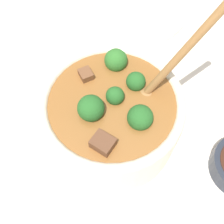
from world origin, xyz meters
TOP-DOWN VIEW (x-y plane):
  - ground_plane at (0.00, 0.00)m, footprint 4.00×4.00m
  - stew_bowl at (-0.00, -0.00)m, footprint 0.23×0.26m
  - empty_plate at (0.16, -0.30)m, footprint 0.25×0.25m

SIDE VIEW (x-z plane):
  - ground_plane at x=0.00m, z-range 0.00..0.00m
  - empty_plate at x=0.16m, z-range 0.00..0.02m
  - stew_bowl at x=0.00m, z-range -0.08..0.21m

